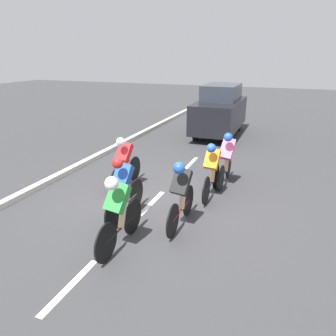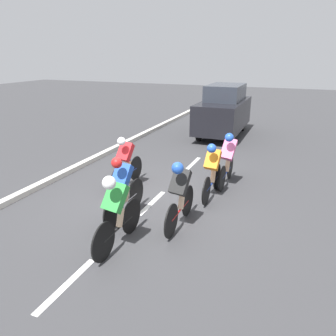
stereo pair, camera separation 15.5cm
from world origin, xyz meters
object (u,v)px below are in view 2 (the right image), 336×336
Objects in this scene: cyclist_red at (126,161)px; cyclist_green at (116,209)px; cyclist_orange at (212,169)px; cyclist_black at (180,192)px; support_car at (224,111)px; cyclist_blue at (123,186)px; cyclist_pink at (228,157)px.

cyclist_green is (-1.27, 2.65, 0.05)m from cyclist_red.
cyclist_green reaches higher than cyclist_orange.
support_car is at bearing -82.95° from cyclist_black.
support_car is (-0.21, -8.41, 0.31)m from cyclist_blue.
cyclist_black is (-2.06, 1.50, 0.05)m from cyclist_red.
cyclist_green is at bearing 72.34° from cyclist_pink.
cyclist_orange is at bearing -109.67° from cyclist_green.
cyclist_red is 2.93m from cyclist_green.
cyclist_red is at bearing 24.37° from cyclist_pink.
cyclist_black is 0.98× the size of cyclist_blue.
cyclist_blue reaches higher than cyclist_orange.
cyclist_black is 1.24m from cyclist_blue.
cyclist_orange is at bearing -174.98° from cyclist_red.
cyclist_blue is at bearing 88.56° from support_car.
cyclist_blue is 1.00× the size of cyclist_green.
cyclist_orange is at bearing 100.73° from support_car.
cyclist_red is 0.98× the size of cyclist_green.
cyclist_green is 0.43× the size of support_car.
cyclist_orange is 1.02× the size of cyclist_red.
cyclist_pink is 0.96× the size of cyclist_green.
cyclist_black is (0.40, 2.62, -0.01)m from cyclist_pink.
cyclist_pink reaches higher than cyclist_blue.
cyclist_red is 2.71m from cyclist_pink.
cyclist_red is 2.55m from cyclist_black.
cyclist_orange is 1.00× the size of cyclist_blue.
cyclist_pink is at bearing -101.14° from cyclist_orange.
cyclist_orange is 1.72m from cyclist_black.
cyclist_green reaches higher than cyclist_black.
cyclist_green reaches higher than cyclist_blue.
cyclist_black is 0.97× the size of cyclist_green.
cyclist_pink is 5.87m from support_car.
cyclist_red is 1.03× the size of cyclist_pink.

